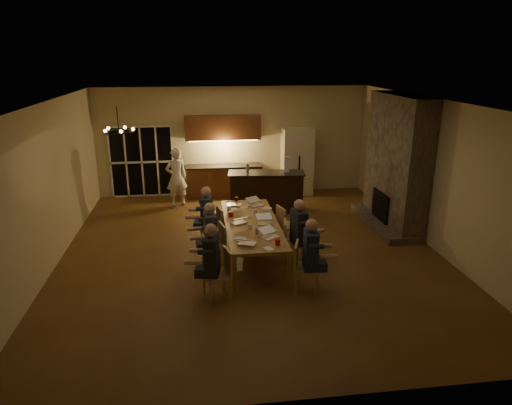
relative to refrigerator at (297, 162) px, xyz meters
The scene contains 44 objects.
floor 4.67m from the refrigerator, 114.60° to the right, with size 9.00×9.00×0.00m, color brown.
back_wall 2.03m from the refrigerator, 168.98° to the left, with size 8.00×0.04×3.20m, color beige.
left_wall 7.25m from the refrigerator, 144.97° to the right, with size 0.04×9.00×3.20m, color beige.
right_wall 4.70m from the refrigerator, 62.94° to the right, with size 0.04×9.00×3.20m, color beige.
ceiling 5.08m from the refrigerator, 114.60° to the right, with size 8.00×9.00×0.04m, color white.
french_doors 4.61m from the refrigerator, behind, with size 1.86×0.08×2.10m, color black.
fireplace 3.51m from the refrigerator, 58.61° to the right, with size 0.58×2.50×3.20m, color #675E51.
kitchenette 2.21m from the refrigerator, behind, with size 2.24×0.68×2.40m, color brown, non-canonical shape.
refrigerator is the anchor object (origin of this frame).
dining_table 4.78m from the refrigerator, 113.73° to the right, with size 1.10×3.08×0.75m, color #A46F41.
bar_island 1.95m from the refrigerator, 127.65° to the right, with size 2.03×0.68×1.08m, color black.
chair_left_near 6.62m from the refrigerator, 114.34° to the right, with size 0.44×0.44×0.89m, color tan, non-canonical shape.
chair_left_mid 5.53m from the refrigerator, 119.77° to the right, with size 0.44×0.44×0.89m, color tan, non-canonical shape.
chair_left_far 4.70m from the refrigerator, 125.84° to the right, with size 0.44×0.44×0.89m, color tan, non-canonical shape.
chair_right_near 6.05m from the refrigerator, 100.48° to the right, with size 0.44×0.44×0.89m, color tan, non-canonical shape.
chair_right_mid 4.93m from the refrigerator, 102.67° to the right, with size 0.44×0.44×0.89m, color tan, non-canonical shape.
chair_right_far 3.97m from the refrigerator, 104.76° to the right, with size 0.44×0.44×0.89m, color tan, non-canonical shape.
person_left_near 6.61m from the refrigerator, 115.02° to the right, with size 0.60×0.60×1.38m, color #22242C, non-canonical shape.
person_right_near 6.08m from the refrigerator, 100.01° to the right, with size 0.60×0.60×1.38m, color #1F2E4E, non-canonical shape.
person_left_mid 5.59m from the refrigerator, 119.85° to the right, with size 0.60×0.60×1.38m, color #363940, non-canonical shape.
person_right_mid 4.98m from the refrigerator, 101.87° to the right, with size 0.60×0.60×1.38m, color #22242C, non-canonical shape.
person_left_far 4.68m from the refrigerator, 127.02° to the right, with size 0.60×0.60×1.38m, color #1F2E4E, non-canonical shape.
standing_person 3.65m from the refrigerator, 168.49° to the right, with size 0.60×0.39×1.64m, color white.
chandelier 6.63m from the refrigerator, 133.05° to the right, with size 0.54×0.54×0.03m, color black.
laptop_a 5.84m from the refrigerator, 111.32° to the right, with size 0.32×0.28×0.23m, color silver, non-canonical shape.
laptop_b 5.45m from the refrigerator, 107.58° to the right, with size 0.32×0.28×0.23m, color silver, non-canonical shape.
laptop_c 4.85m from the refrigerator, 116.77° to the right, with size 0.32×0.28×0.23m, color silver, non-canonical shape.
laptop_d 4.74m from the refrigerator, 110.26° to the right, with size 0.32×0.28×0.23m, color silver, non-canonical shape.
laptop_e 3.84m from the refrigerator, 124.51° to the right, with size 0.32×0.28×0.23m, color silver, non-canonical shape.
laptop_f 3.67m from the refrigerator, 117.19° to the right, with size 0.32×0.28×0.23m, color silver, non-canonical shape.
mug_front 5.11m from the refrigerator, 112.82° to the right, with size 0.08×0.08×0.10m, color silver.
mug_mid 4.20m from the refrigerator, 114.62° to the right, with size 0.08×0.08×0.10m, color silver.
mug_back 4.24m from the refrigerator, 123.11° to the right, with size 0.09×0.09×0.10m, color silver.
redcup_near 5.79m from the refrigerator, 105.76° to the right, with size 0.10×0.10×0.12m, color red.
redcup_mid 4.56m from the refrigerator, 120.36° to the right, with size 0.10×0.10×0.12m, color red.
redcup_far 3.46m from the refrigerator, 120.28° to the right, with size 0.08×0.08×0.12m, color red.
can_silver 5.33m from the refrigerator, 110.69° to the right, with size 0.06×0.06×0.12m, color #B2B2B7.
can_cola 3.59m from the refrigerator, 125.69° to the right, with size 0.07×0.07×0.12m, color #3F0F0C.
plate_near 5.14m from the refrigerator, 107.96° to the right, with size 0.23×0.23×0.02m, color silver.
plate_left 5.67m from the refrigerator, 113.15° to the right, with size 0.27×0.27×0.02m, color silver.
plate_far 3.81m from the refrigerator, 112.41° to the right, with size 0.22×0.22×0.02m, color silver.
notepad 6.01m from the refrigerator, 107.08° to the right, with size 0.15×0.21×0.01m, color white.
bar_bottle 2.17m from the refrigerator, 139.90° to the right, with size 0.08×0.08×0.24m, color #99999E.
bar_blender 1.66m from the refrigerator, 112.17° to the right, with size 0.13×0.13×0.41m, color silver.
Camera 1 is at (-1.07, -9.01, 4.09)m, focal length 32.00 mm.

